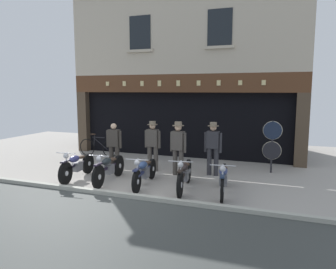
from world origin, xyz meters
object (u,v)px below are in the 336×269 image
object	(u,v)px
salesman_left	(114,145)
salesman_right	(178,145)
motorcycle_right	(223,178)
assistant_far_right	(213,146)
motorcycle_center_right	(184,174)
leaning_bicycle	(98,147)
shopkeeper_center	(153,143)
motorcycle_center_left	(109,168)
advert_board_near	(128,116)
motorcycle_left	(77,165)
tyre_sign_pole	(272,141)
motorcycle_center	(145,171)

from	to	relation	value
salesman_left	salesman_right	world-z (taller)	salesman_right
motorcycle_right	assistant_far_right	bearing A→B (deg)	-77.69
motorcycle_right	assistant_far_right	size ratio (longest dim) A/B	1.19
motorcycle_center_right	leaning_bicycle	bearing A→B (deg)	-41.93
shopkeeper_center	motorcycle_center_right	bearing A→B (deg)	133.98
motorcycle_right	leaning_bicycle	distance (m)	6.50
shopkeeper_center	assistant_far_right	distance (m)	2.03
motorcycle_center_left	shopkeeper_center	size ratio (longest dim) A/B	1.22
advert_board_near	motorcycle_center_right	bearing A→B (deg)	-47.38
motorcycle_center_right	advert_board_near	xyz separation A→B (m)	(-3.87, 4.21, 1.14)
motorcycle_left	leaning_bicycle	bearing A→B (deg)	-73.51
shopkeeper_center	tyre_sign_pole	world-z (taller)	tyre_sign_pole
tyre_sign_pole	motorcycle_center_right	bearing A→B (deg)	-127.84
motorcycle_center_left	shopkeeper_center	distance (m)	1.91
motorcycle_center	advert_board_near	world-z (taller)	advert_board_near
assistant_far_right	advert_board_near	world-z (taller)	advert_board_near
motorcycle_center	motorcycle_right	size ratio (longest dim) A/B	1.01
salesman_left	advert_board_near	world-z (taller)	advert_board_near
motorcycle_right	leaning_bicycle	xyz separation A→B (m)	(-5.72, 3.08, -0.05)
motorcycle_center_right	salesman_left	world-z (taller)	salesman_left
salesman_left	tyre_sign_pole	distance (m)	5.19
assistant_far_right	tyre_sign_pole	xyz separation A→B (m)	(1.73, 0.98, 0.10)
motorcycle_center_left	tyre_sign_pole	world-z (taller)	tyre_sign_pole
motorcycle_center_left	tyre_sign_pole	distance (m)	5.27
shopkeeper_center	salesman_right	distance (m)	1.03
motorcycle_center_left	shopkeeper_center	bearing A→B (deg)	-116.26
motorcycle_center_right	tyre_sign_pole	size ratio (longest dim) A/B	1.23
assistant_far_right	advert_board_near	size ratio (longest dim) A/B	1.63
motorcycle_center	leaning_bicycle	world-z (taller)	leaning_bicycle
advert_board_near	leaning_bicycle	xyz separation A→B (m)	(-0.79, -1.11, -1.20)
salesman_right	assistant_far_right	distance (m)	1.10
motorcycle_center	tyre_sign_pole	distance (m)	4.34
motorcycle_left	salesman_left	distance (m)	1.47
assistant_far_right	shopkeeper_center	bearing A→B (deg)	3.12
motorcycle_center	tyre_sign_pole	xyz separation A→B (m)	(3.29, 2.76, 0.63)
tyre_sign_pole	salesman_right	bearing A→B (deg)	-154.12
motorcycle_left	salesman_right	world-z (taller)	salesman_right
salesman_left	motorcycle_right	bearing A→B (deg)	163.11
motorcycle_center	motorcycle_right	world-z (taller)	motorcycle_right
motorcycle_center_left	assistant_far_right	world-z (taller)	assistant_far_right
salesman_left	shopkeeper_center	world-z (taller)	shopkeeper_center
motorcycle_center_left	motorcycle_right	distance (m)	3.36
motorcycle_center_right	motorcycle_right	size ratio (longest dim) A/B	1.03
salesman_left	leaning_bicycle	size ratio (longest dim) A/B	0.89
assistant_far_right	leaning_bicycle	world-z (taller)	assistant_far_right
shopkeeper_center	motorcycle_left	bearing A→B (deg)	44.43
motorcycle_right	salesman_left	distance (m)	4.08
motorcycle_center_right	salesman_right	xyz separation A→B (m)	(-0.65, 1.39, 0.52)
shopkeeper_center	advert_board_near	size ratio (longest dim) A/B	1.61
motorcycle_left	motorcycle_center_right	distance (m)	3.39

